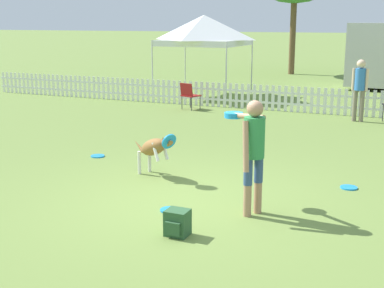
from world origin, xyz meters
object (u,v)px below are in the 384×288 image
Objects in this scene: leaping_dog at (154,147)px; frisbee_near_handler at (98,156)px; backpack_on_grass at (177,223)px; spectator_standing at (360,84)px; frisbee_near_dog at (349,188)px; canopy_tent_main at (204,30)px; handler_person at (252,143)px; frisbee_midfield at (170,210)px; folding_chair_center at (189,94)px.

frisbee_near_handler is at bearing -87.46° from leaping_dog.
spectator_standing is (1.03, 8.85, 0.82)m from backpack_on_grass.
frisbee_near_dog is 3.27m from backpack_on_grass.
canopy_tent_main reaches higher than backpack_on_grass.
handler_person is 7.75m from spectator_standing.
spectator_standing reaches higher than handler_person.
frisbee_near_dog and frisbee_midfield have the same top height.
canopy_tent_main is at bearing -20.83° from spectator_standing.
handler_person is at bearing 90.36° from leaping_dog.
frisbee_midfield is (-2.13, -2.08, 0.00)m from frisbee_near_dog.
spectator_standing is at bearing 55.19° from frisbee_near_handler.
handler_person is at bearing -64.07° from canopy_tent_main.
canopy_tent_main reaches higher than leaping_dog.
leaping_dog is at bearing 75.17° from spectator_standing.
leaping_dog is 0.65× the size of spectator_standing.
canopy_tent_main reaches higher than handler_person.
frisbee_near_dog is 2.97m from frisbee_midfield.
frisbee_midfield is at bearing 62.07° from leaping_dog.
frisbee_near_dog is 10.95m from canopy_tent_main.
frisbee_midfield is at bearing 84.95° from spectator_standing.
spectator_standing is at bearing 79.55° from frisbee_midfield.
leaping_dog is 3.26× the size of backpack_on_grass.
backpack_on_grass is 12.60m from canopy_tent_main.
handler_person reaches higher than frisbee_near_dog.
backpack_on_grass is 0.41× the size of folding_chair_center.
spectator_standing reaches higher than folding_chair_center.
spectator_standing reaches higher than frisbee_near_handler.
canopy_tent_main is (-4.50, 11.58, 2.11)m from backpack_on_grass.
frisbee_near_handler is at bearing -80.85° from canopy_tent_main.
frisbee_midfield is at bearing 122.48° from backpack_on_grass.
spectator_standing reaches higher than frisbee_midfield.
spectator_standing is at bearing -161.57° from folding_chair_center.
frisbee_near_handler is 4.26m from backpack_on_grass.
folding_chair_center is 4.87m from spectator_standing.
spectator_standing is at bearing 23.95° from handler_person.
frisbee_near_dog is 0.34× the size of folding_chair_center.
leaping_dog is at bearing 124.84° from frisbee_midfield.
backpack_on_grass is at bearing -43.06° from frisbee_near_handler.
folding_chair_center is at bearing 96.83° from frisbee_near_handler.
canopy_tent_main is at bearing 125.12° from frisbee_near_dog.
frisbee_near_handler is 5.96m from folding_chair_center.
handler_person is 0.56× the size of canopy_tent_main.
handler_person reaches higher than frisbee_near_handler.
folding_chair_center is at bearing -76.02° from canopy_tent_main.
canopy_tent_main is (-4.04, 10.84, 2.26)m from frisbee_midfield.
handler_person is at bearing 137.62° from folding_chair_center.
canopy_tent_main reaches higher than frisbee_midfield.
canopy_tent_main is 1.72× the size of spectator_standing.
backpack_on_grass is 8.95m from spectator_standing.
frisbee_near_handler is 4.77m from frisbee_near_dog.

